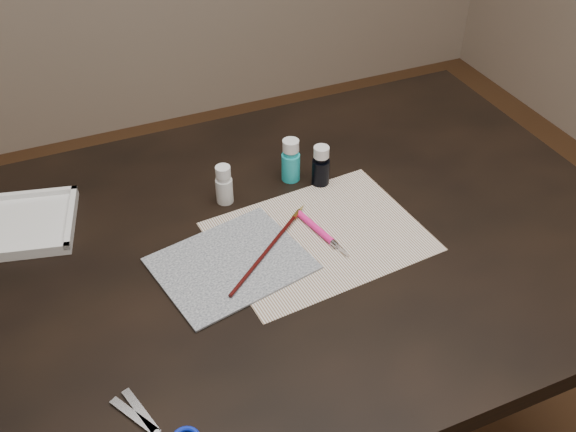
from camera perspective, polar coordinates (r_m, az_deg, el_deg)
name	(u,v)px	position (r m, az deg, el deg)	size (l,w,h in m)	color
table	(288,363)	(1.46, 0.00, -12.97)	(1.30, 0.90, 0.75)	black
paper	(319,236)	(1.19, 2.78, -1.82)	(0.37, 0.28, 0.00)	white
canvas	(231,263)	(1.13, -5.06, -4.22)	(0.25, 0.20, 0.00)	black
paint_bottle_white	(224,184)	(1.25, -5.71, 2.82)	(0.03, 0.03, 0.08)	silver
paint_bottle_cyan	(291,160)	(1.30, 0.24, 4.99)	(0.04, 0.04, 0.09)	#22B6BF
paint_bottle_navy	(321,166)	(1.29, 2.94, 4.50)	(0.04, 0.04, 0.09)	black
paintbrush	(270,246)	(1.15, -1.59, -2.72)	(0.27, 0.01, 0.01)	#320605
craft_knife	(323,234)	(1.18, 3.15, -1.61)	(0.15, 0.01, 0.01)	#FF208C
scissors	(147,429)	(0.94, -12.43, -18.04)	(0.16, 0.08, 0.01)	silver
palette_tray	(25,223)	(1.29, -22.34, -0.61)	(0.18, 0.18, 0.02)	white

